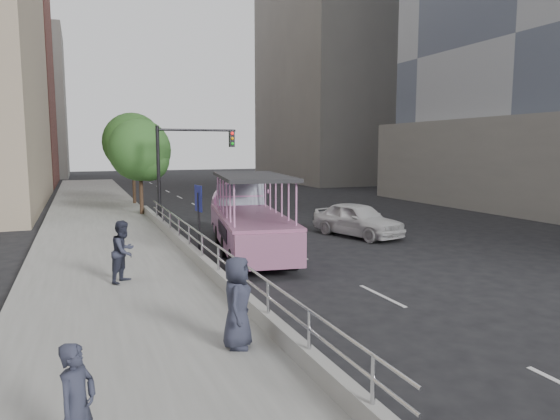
# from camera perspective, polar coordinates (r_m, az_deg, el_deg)

# --- Properties ---
(ground) EXTENTS (160.00, 160.00, 0.00)m
(ground) POSITION_cam_1_polar(r_m,az_deg,el_deg) (15.52, 4.32, -8.17)
(ground) COLOR black
(sidewalk) EXTENTS (5.50, 80.00, 0.30)m
(sidewalk) POSITION_cam_1_polar(r_m,az_deg,el_deg) (23.76, -19.47, -2.83)
(sidewalk) COLOR gray
(sidewalk) RESTS_ON ground
(kerb_wall) EXTENTS (0.24, 30.00, 0.36)m
(kerb_wall) POSITION_cam_1_polar(r_m,az_deg,el_deg) (16.22, -8.85, -5.81)
(kerb_wall) COLOR #969691
(kerb_wall) RESTS_ON sidewalk
(guardrail) EXTENTS (0.07, 22.00, 0.71)m
(guardrail) POSITION_cam_1_polar(r_m,az_deg,el_deg) (16.09, -8.90, -3.51)
(guardrail) COLOR silver
(guardrail) RESTS_ON kerb_wall
(duck_boat) EXTENTS (3.72, 9.56, 3.10)m
(duck_boat) POSITION_cam_1_polar(r_m,az_deg,el_deg) (19.95, -3.77, -1.36)
(duck_boat) COLOR black
(duck_boat) RESTS_ON ground
(car) EXTENTS (3.08, 4.97, 1.58)m
(car) POSITION_cam_1_polar(r_m,az_deg,el_deg) (23.39, 8.85, -1.07)
(car) COLOR silver
(car) RESTS_ON ground
(pedestrian_near) EXTENTS (0.64, 0.69, 1.57)m
(pedestrian_near) POSITION_cam_1_polar(r_m,az_deg,el_deg) (6.65, -22.14, -20.25)
(pedestrian_near) COLOR #282B3B
(pedestrian_near) RESTS_ON sidewalk
(pedestrian_mid) EXTENTS (1.05, 1.09, 1.77)m
(pedestrian_mid) POSITION_cam_1_polar(r_m,az_deg,el_deg) (14.79, -17.43, -4.54)
(pedestrian_mid) COLOR #282B3B
(pedestrian_mid) RESTS_ON sidewalk
(pedestrian_far) EXTENTS (0.89, 1.02, 1.76)m
(pedestrian_far) POSITION_cam_1_polar(r_m,az_deg,el_deg) (9.64, -4.90, -10.46)
(pedestrian_far) COLOR #282B3B
(pedestrian_far) RESTS_ON sidewalk
(parking_sign) EXTENTS (0.13, 0.63, 2.80)m
(parking_sign) POSITION_cam_1_polar(r_m,az_deg,el_deg) (17.56, -9.27, -0.60)
(parking_sign) COLOR black
(parking_sign) RESTS_ON ground
(traffic_signal) EXTENTS (4.20, 0.32, 5.20)m
(traffic_signal) POSITION_cam_1_polar(r_m,az_deg,el_deg) (26.39, -11.18, 5.71)
(traffic_signal) COLOR black
(traffic_signal) RESTS_ON ground
(street_tree_near) EXTENTS (3.52, 3.52, 5.72)m
(street_tree_near) POSITION_cam_1_polar(r_m,az_deg,el_deg) (29.54, -15.52, 6.35)
(street_tree_near) COLOR #321F16
(street_tree_near) RESTS_ON ground
(street_tree_far) EXTENTS (3.97, 3.97, 6.45)m
(street_tree_far) POSITION_cam_1_polar(r_m,az_deg,el_deg) (35.52, -16.33, 7.19)
(street_tree_far) COLOR #321F16
(street_tree_far) RESTS_ON ground
(midrise_stone_a) EXTENTS (20.00, 20.00, 32.00)m
(midrise_stone_a) POSITION_cam_1_polar(r_m,az_deg,el_deg) (65.41, 8.85, 17.54)
(midrise_stone_a) COLOR slate
(midrise_stone_a) RESTS_ON ground
(midrise_stone_b) EXTENTS (16.00, 14.00, 20.00)m
(midrise_stone_b) POSITION_cam_1_polar(r_m,az_deg,el_deg) (78.20, -29.27, 10.57)
(midrise_stone_b) COLOR slate
(midrise_stone_b) RESTS_ON ground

